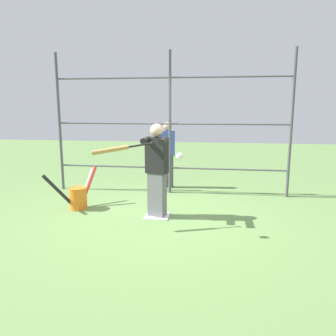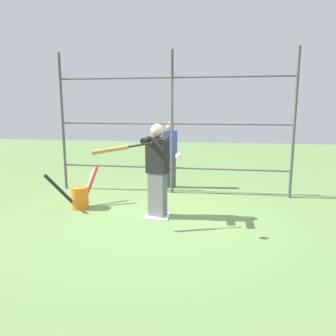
# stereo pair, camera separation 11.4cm
# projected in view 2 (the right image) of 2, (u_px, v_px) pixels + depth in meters

# --- Properties ---
(ground_plane) EXTENTS (24.00, 24.00, 0.00)m
(ground_plane) POSITION_uv_depth(u_px,v_px,m) (158.00, 216.00, 5.56)
(ground_plane) COLOR #608447
(home_plate) EXTENTS (0.40, 0.40, 0.02)m
(home_plate) POSITION_uv_depth(u_px,v_px,m) (158.00, 216.00, 5.56)
(home_plate) COLOR white
(home_plate) RESTS_ON ground
(fence_backstop) EXTENTS (4.95, 0.06, 2.97)m
(fence_backstop) POSITION_uv_depth(u_px,v_px,m) (172.00, 124.00, 6.84)
(fence_backstop) COLOR #4C4C51
(fence_backstop) RESTS_ON ground
(batter) EXTENTS (0.39, 0.61, 1.57)m
(batter) POSITION_uv_depth(u_px,v_px,m) (157.00, 168.00, 5.39)
(batter) COLOR slate
(batter) RESTS_ON ground
(baseball_bat_swinging) EXTENTS (0.86, 0.38, 0.18)m
(baseball_bat_swinging) POSITION_uv_depth(u_px,v_px,m) (115.00, 149.00, 4.82)
(baseball_bat_swinging) COLOR black
(softball_in_flight) EXTENTS (0.10, 0.10, 0.10)m
(softball_in_flight) POSITION_uv_depth(u_px,v_px,m) (179.00, 156.00, 4.51)
(softball_in_flight) COLOR white
(bat_bucket) EXTENTS (0.73, 0.98, 0.73)m
(bat_bucket) POSITION_uv_depth(u_px,v_px,m) (80.00, 196.00, 6.00)
(bat_bucket) COLOR orange
(bat_bucket) RESTS_ON ground
(bystander_behind_fence) EXTENTS (0.31, 0.19, 1.50)m
(bystander_behind_fence) POSITION_uv_depth(u_px,v_px,m) (170.00, 154.00, 7.46)
(bystander_behind_fence) COLOR #3F3F47
(bystander_behind_fence) RESTS_ON ground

